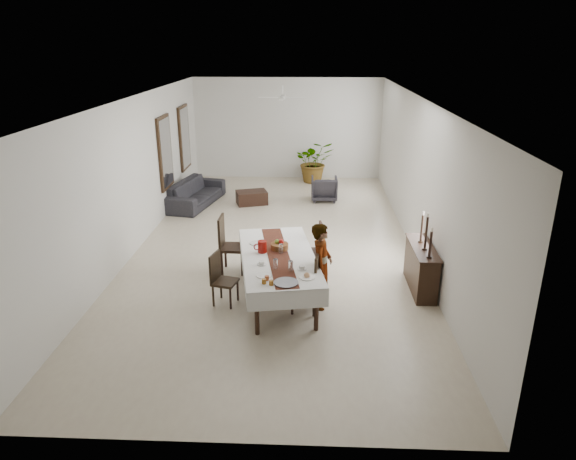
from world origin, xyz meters
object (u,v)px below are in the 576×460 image
Objects in this scene: dining_table_top at (278,257)px; sideboard_body at (421,269)px; sofa at (195,193)px; red_pitcher at (262,247)px; woman at (321,266)px.

sideboard_body is (2.57, 0.42, -0.36)m from dining_table_top.
sideboard_body is at bearing -121.33° from sofa.
dining_table_top reaches higher than sofa.
red_pitcher is at bearing 149.04° from dining_table_top.
sideboard_body is at bearing -58.89° from woman.
sofa is at bearing 114.05° from red_pitcher.
sideboard_body is 0.59× the size of sofa.
red_pitcher is at bearing 77.02° from woman.
red_pitcher reaches higher than sideboard_body.
sideboard_body is at bearing 6.12° from red_pitcher.
red_pitcher is 5.75m from sofa.
woman reaches higher than sofa.
woman is at bearing -158.24° from sideboard_body.
woman is at bearing -137.10° from sofa.
dining_table_top is 12.00× the size of red_pitcher.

